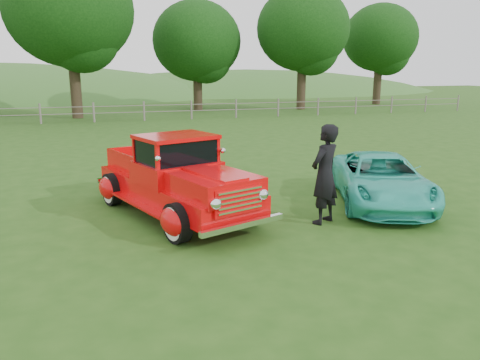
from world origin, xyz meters
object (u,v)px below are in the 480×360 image
object	(u,v)px
tree_near_west	(69,9)
teal_sedan	(381,179)
man	(325,174)
tree_mid_east	(303,29)
tree_far_east	(380,38)
tree_near_east	(197,41)
red_pickup	(176,180)

from	to	relation	value
tree_near_west	teal_sedan	xyz separation A→B (m)	(7.28, -23.47, -6.21)
tree_near_west	man	bearing A→B (deg)	-77.74
tree_mid_east	tree_far_east	distance (m)	9.49
tree_near_east	tree_mid_east	distance (m)	8.30
tree_near_west	tree_near_east	world-z (taller)	tree_near_west
man	tree_near_west	bearing A→B (deg)	-108.95
teal_sedan	tree_near_east	bearing A→B (deg)	108.13
tree_near_west	tree_far_east	world-z (taller)	tree_near_west
red_pickup	teal_sedan	world-z (taller)	red_pickup
tree_near_west	red_pickup	xyz separation A→B (m)	(2.48, -22.91, -6.00)
tree_near_east	tree_far_east	distance (m)	17.04
tree_far_east	teal_sedan	xyz separation A→B (m)	(-18.72, -28.47, -5.28)
tree_near_west	man	world-z (taller)	tree_near_west
tree_mid_east	tree_far_east	xyz separation A→B (m)	(9.00, 3.00, -0.31)
tree_near_west	tree_near_east	bearing A→B (deg)	23.96
teal_sedan	man	xyz separation A→B (m)	(-1.98, -0.91, 0.45)
tree_far_east	red_pickup	bearing A→B (deg)	-130.12
tree_near_west	man	distance (m)	25.61
red_pickup	man	size ratio (longest dim) A/B	2.56
tree_mid_east	man	distance (m)	29.31
red_pickup	teal_sedan	size ratio (longest dim) A/B	1.26
tree_near_west	tree_near_east	xyz separation A→B (m)	(9.00, 4.00, -1.55)
red_pickup	man	bearing A→B (deg)	-46.71
tree_mid_east	teal_sedan	xyz separation A→B (m)	(-9.72, -25.47, -5.59)
tree_mid_east	red_pickup	bearing A→B (deg)	-120.24
tree_near_west	tree_far_east	xyz separation A→B (m)	(26.00, 5.00, -0.94)
tree_mid_east	tree_near_east	bearing A→B (deg)	165.96
tree_near_west	teal_sedan	bearing A→B (deg)	-72.78
tree_far_east	tree_mid_east	bearing A→B (deg)	-161.57
tree_near_west	teal_sedan	distance (m)	25.35
tree_near_west	tree_mid_east	bearing A→B (deg)	6.71
tree_near_west	red_pickup	distance (m)	23.81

